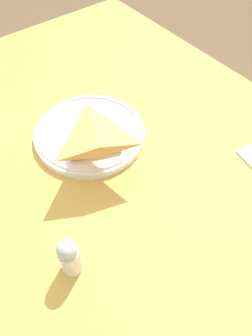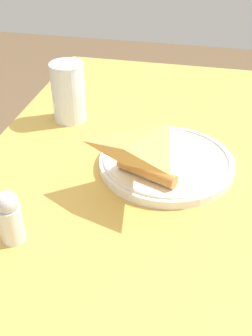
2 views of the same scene
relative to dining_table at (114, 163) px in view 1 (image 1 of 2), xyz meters
The scene contains 4 objects.
ground_plane 0.65m from the dining_table, ahead, with size 6.00×6.00×0.00m, color brown.
dining_table is the anchor object (origin of this frame).
plate_pizza 0.14m from the dining_table, 69.66° to the left, with size 0.25×0.25×0.05m.
salt_shaker 0.36m from the dining_table, 131.85° to the left, with size 0.04×0.04×0.09m.
Camera 1 is at (-0.44, 0.30, 1.30)m, focal length 35.00 mm.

